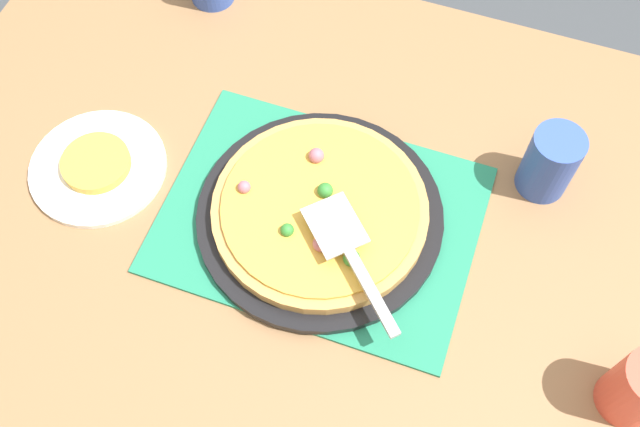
% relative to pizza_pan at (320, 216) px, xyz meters
% --- Properties ---
extents(ground_plane, '(8.00, 8.00, 0.00)m').
position_rel_pizza_pan_xyz_m(ground_plane, '(0.00, 0.00, -0.76)').
color(ground_plane, '#3D4247').
extents(dining_table, '(1.40, 1.00, 0.75)m').
position_rel_pizza_pan_xyz_m(dining_table, '(0.00, 0.00, -0.12)').
color(dining_table, olive).
rests_on(dining_table, ground_plane).
extents(placemat, '(0.48, 0.36, 0.01)m').
position_rel_pizza_pan_xyz_m(placemat, '(0.00, 0.00, -0.01)').
color(placemat, '#237F5B').
rests_on(placemat, dining_table).
extents(pizza_pan, '(0.38, 0.38, 0.01)m').
position_rel_pizza_pan_xyz_m(pizza_pan, '(0.00, 0.00, 0.00)').
color(pizza_pan, black).
rests_on(pizza_pan, placemat).
extents(pizza, '(0.33, 0.33, 0.05)m').
position_rel_pizza_pan_xyz_m(pizza, '(-0.00, -0.00, 0.02)').
color(pizza, tan).
rests_on(pizza, pizza_pan).
extents(plate_far_right, '(0.22, 0.22, 0.01)m').
position_rel_pizza_pan_xyz_m(plate_far_right, '(-0.37, -0.03, -0.01)').
color(plate_far_right, white).
rests_on(plate_far_right, dining_table).
extents(served_slice_right, '(0.11, 0.11, 0.02)m').
position_rel_pizza_pan_xyz_m(served_slice_right, '(-0.37, -0.03, 0.01)').
color(served_slice_right, gold).
rests_on(served_slice_right, plate_far_right).
extents(cup_far, '(0.08, 0.08, 0.12)m').
position_rel_pizza_pan_xyz_m(cup_far, '(0.31, 0.18, 0.05)').
color(cup_far, '#3351AD').
rests_on(cup_far, dining_table).
extents(cup_corner, '(0.08, 0.08, 0.12)m').
position_rel_pizza_pan_xyz_m(cup_corner, '(0.48, -0.13, 0.05)').
color(cup_corner, '#E04C38').
rests_on(cup_corner, dining_table).
extents(pizza_server, '(0.19, 0.19, 0.01)m').
position_rel_pizza_pan_xyz_m(pizza_server, '(0.07, -0.07, 0.05)').
color(pizza_server, silver).
rests_on(pizza_server, pizza).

